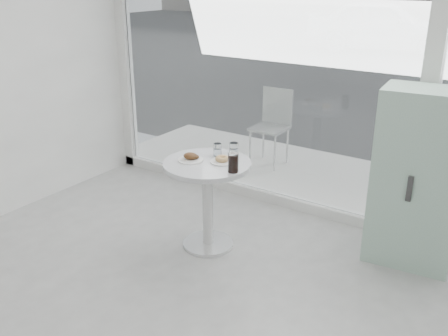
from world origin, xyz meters
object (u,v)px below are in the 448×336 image
Objects in this scene: main_table at (208,187)px; plate_donut at (222,160)px; car_white at (382,26)px; water_tumbler_b at (234,150)px; plate_fritter at (191,158)px; water_tumbler_a at (217,150)px; patio_chair at (273,122)px; cola_glass at (233,163)px; mint_cabinet at (418,179)px.

main_table is 0.27m from plate_donut.
car_white is 36.37× the size of water_tumbler_b.
water_tumbler_a is at bearing 63.02° from plate_fritter.
water_tumbler_a is (-0.12, 0.11, 0.03)m from plate_donut.
patio_chair is 5.74× the size of cola_glass.
patio_chair is 7.47× the size of water_tumbler_b.
mint_cabinet is 6.82× the size of plate_fritter.
mint_cabinet is at bearing 26.38° from plate_donut.
plate_fritter is at bearing -81.58° from patio_chair.
mint_cabinet is at bearing 20.98° from water_tumbler_a.
water_tumbler_b is (-1.37, -0.51, 0.11)m from mint_cabinet.
water_tumbler_a is at bearing -153.29° from water_tumbler_b.
water_tumbler_a is at bearing 142.96° from cola_glass.
cola_glass reaches higher than main_table.
main_table is 0.42m from cola_glass.
water_tumbler_b is at bearing 65.71° from main_table.
cola_glass is at bearing -178.31° from car_white.
plate_donut is at bearing -159.62° from mint_cabinet.
water_tumbler_a reaches higher than main_table.
main_table is at bearing -114.29° from water_tumbler_b.
plate_donut is at bearing -41.26° from water_tumbler_a.
patio_chair is at bearing 104.17° from water_tumbler_a.
patio_chair is 4.31× the size of plate_fritter.
water_tumbler_b is at bearing -72.88° from patio_chair.
main_table is 6.42× the size of water_tumbler_b.
water_tumbler_a is (0.11, 0.22, 0.02)m from plate_fritter.
main_table is 0.54× the size of mint_cabinet.
main_table is 7.12× the size of water_tumbler_a.
plate_donut is 1.85× the size of water_tumbler_a.
plate_donut is at bearing -74.42° from patio_chair.
mint_cabinet is 0.33× the size of car_white.
car_white is at bearing 101.70° from plate_donut.
water_tumbler_b is at bearing 122.23° from cola_glass.
plate_donut is (0.58, -1.91, 0.23)m from patio_chair.
cola_glass is (0.31, -0.23, 0.03)m from water_tumbler_a.
plate_donut is at bearing -90.10° from water_tumbler_b.
plate_fritter is 1.04× the size of plate_donut.
car_white is (-1.92, 10.14, 0.18)m from patio_chair.
patio_chair is (-0.47, 1.98, 0.01)m from main_table.
car_white is at bearing 100.54° from plate_fritter.
plate_fritter is at bearing -160.13° from main_table.
water_tumbler_b reaches higher than main_table.
patio_chair is 1.88m from water_tumbler_a.
water_tumbler_b is (0.23, 0.28, 0.03)m from plate_fritter.
water_tumbler_a is (-0.02, 0.17, 0.27)m from main_table.
water_tumbler_a is 0.69× the size of cola_glass.
plate_fritter reaches higher than main_table.
car_white is at bearing 99.46° from patio_chair.
car_white is 20.97× the size of plate_fritter.
car_white reaches higher than water_tumbler_a.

